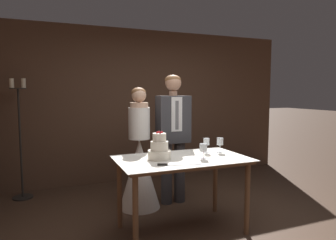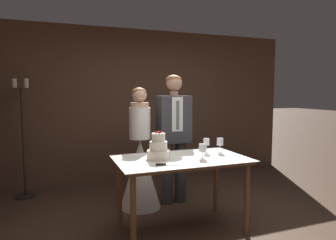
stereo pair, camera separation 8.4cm
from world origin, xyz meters
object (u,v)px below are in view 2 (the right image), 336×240
at_px(wine_glass_near, 203,149).
at_px(wine_glass_far, 206,143).
at_px(tiered_cake, 158,149).
at_px(cake_knife, 169,165).
at_px(candle_stand, 23,142).
at_px(cake_table, 181,167).
at_px(bride, 140,164).
at_px(wine_glass_middle, 220,142).
at_px(groom, 174,131).

bearing_deg(wine_glass_near, wine_glass_far, 55.09).
height_order(tiered_cake, cake_knife, tiered_cake).
height_order(wine_glass_far, candle_stand, candle_stand).
height_order(tiered_cake, wine_glass_near, tiered_cake).
xyz_separation_m(cake_table, wine_glass_far, (0.39, 0.15, 0.22)).
height_order(tiered_cake, bride, bride).
bearing_deg(cake_knife, tiered_cake, 108.53).
relative_size(cake_table, wine_glass_far, 8.20).
height_order(cake_knife, wine_glass_middle, wine_glass_middle).
bearing_deg(wine_glass_far, tiered_cake, -170.31).
bearing_deg(wine_glass_middle, groom, 113.08).
bearing_deg(tiered_cake, candle_stand, 130.26).
distance_m(wine_glass_near, groom, 0.94).
xyz_separation_m(groom, candle_stand, (-1.96, 0.97, -0.20)).
relative_size(wine_glass_middle, wine_glass_far, 1.01).
bearing_deg(tiered_cake, bride, 89.62).
bearing_deg(wine_glass_near, tiered_cake, 160.63).
xyz_separation_m(cake_knife, groom, (0.48, 1.08, 0.18)).
distance_m(cake_table, wine_glass_middle, 0.60).
bearing_deg(cake_table, wine_glass_near, -28.82).
height_order(cake_table, wine_glass_middle, wine_glass_middle).
bearing_deg(wine_glass_near, wine_glass_middle, 32.73).
distance_m(cake_table, groom, 0.90).
xyz_separation_m(cake_table, candle_stand, (-1.72, 1.79, 0.09)).
bearing_deg(wine_glass_middle, wine_glass_near, -147.27).
relative_size(wine_glass_near, groom, 0.09).
xyz_separation_m(wine_glass_far, groom, (-0.14, 0.67, 0.07)).
distance_m(cake_knife, candle_stand, 2.53).
bearing_deg(wine_glass_far, groom, 102.20).
xyz_separation_m(bride, candle_stand, (-1.48, 0.97, 0.23)).
xyz_separation_m(tiered_cake, wine_glass_middle, (0.79, 0.06, 0.01)).
height_order(cake_table, tiered_cake, tiered_cake).
relative_size(tiered_cake, bride, 0.19).
bearing_deg(groom, candle_stand, 153.78).
xyz_separation_m(tiered_cake, cake_knife, (0.01, -0.30, -0.10)).
distance_m(tiered_cake, candle_stand, 2.29).
bearing_deg(wine_glass_near, candle_stand, 135.34).
bearing_deg(cake_knife, wine_glass_near, 34.93).
bearing_deg(groom, bride, 179.96).
relative_size(tiered_cake, groom, 0.17).
bearing_deg(tiered_cake, cake_knife, -88.29).
bearing_deg(cake_table, wine_glass_middle, 11.48).
bearing_deg(wine_glass_near, bride, 115.27).
bearing_deg(cake_table, candle_stand, 133.89).
bearing_deg(bride, wine_glass_middle, -42.27).
xyz_separation_m(cake_table, wine_glass_near, (0.20, -0.11, 0.21)).
bearing_deg(tiered_cake, wine_glass_far, 9.69).
height_order(cake_table, wine_glass_near, wine_glass_near).
height_order(wine_glass_near, bride, bride).
bearing_deg(wine_glass_near, cake_knife, -161.89).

